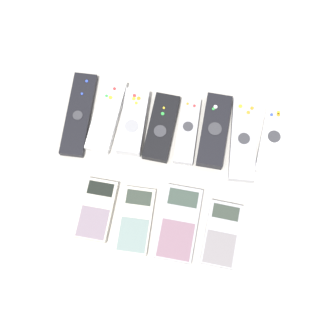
{
  "coord_description": "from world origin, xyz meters",
  "views": [
    {
      "loc": [
        0.05,
        -0.27,
        0.98
      ],
      "look_at": [
        0.0,
        0.02,
        0.01
      ],
      "focal_mm": 50.0,
      "sensor_mm": 36.0,
      "label": 1
    }
  ],
  "objects_px": {
    "calculator_0": "(97,210)",
    "calculator_1": "(136,220)",
    "remote_7": "(273,140)",
    "remote_4": "(187,131)",
    "remote_5": "(214,131)",
    "calculator_2": "(179,223)",
    "calculator_3": "(222,234)",
    "remote_0": "(79,114)",
    "remote_1": "(106,116)",
    "remote_3": "(161,127)",
    "remote_2": "(133,122)",
    "remote_6": "(243,139)"
  },
  "relations": [
    {
      "from": "calculator_0",
      "to": "calculator_1",
      "type": "relative_size",
      "value": 0.92
    },
    {
      "from": "calculator_2",
      "to": "remote_1",
      "type": "bearing_deg",
      "value": 133.74
    },
    {
      "from": "remote_0",
      "to": "remote_1",
      "type": "height_order",
      "value": "remote_1"
    },
    {
      "from": "remote_5",
      "to": "calculator_0",
      "type": "bearing_deg",
      "value": -134.93
    },
    {
      "from": "remote_2",
      "to": "calculator_2",
      "type": "height_order",
      "value": "remote_2"
    },
    {
      "from": "calculator_3",
      "to": "calculator_0",
      "type": "bearing_deg",
      "value": -179.49
    },
    {
      "from": "remote_0",
      "to": "remote_7",
      "type": "xyz_separation_m",
      "value": [
        0.44,
        0.01,
        0.0
      ]
    },
    {
      "from": "remote_5",
      "to": "calculator_2",
      "type": "xyz_separation_m",
      "value": [
        -0.05,
        -0.22,
        -0.0
      ]
    },
    {
      "from": "calculator_2",
      "to": "remote_7",
      "type": "bearing_deg",
      "value": 52.07
    },
    {
      "from": "remote_4",
      "to": "remote_7",
      "type": "xyz_separation_m",
      "value": [
        0.19,
        0.01,
        0.0
      ]
    },
    {
      "from": "remote_7",
      "to": "calculator_0",
      "type": "xyz_separation_m",
      "value": [
        -0.35,
        -0.22,
        -0.0
      ]
    },
    {
      "from": "remote_1",
      "to": "calculator_2",
      "type": "relative_size",
      "value": 1.12
    },
    {
      "from": "remote_1",
      "to": "remote_5",
      "type": "distance_m",
      "value": 0.25
    },
    {
      "from": "calculator_0",
      "to": "calculator_3",
      "type": "relative_size",
      "value": 0.96
    },
    {
      "from": "remote_0",
      "to": "remote_3",
      "type": "relative_size",
      "value": 1.26
    },
    {
      "from": "remote_1",
      "to": "calculator_2",
      "type": "bearing_deg",
      "value": -44.08
    },
    {
      "from": "calculator_0",
      "to": "calculator_2",
      "type": "relative_size",
      "value": 0.82
    },
    {
      "from": "calculator_0",
      "to": "calculator_1",
      "type": "distance_m",
      "value": 0.09
    },
    {
      "from": "remote_5",
      "to": "remote_7",
      "type": "bearing_deg",
      "value": 1.16
    },
    {
      "from": "remote_1",
      "to": "remote_3",
      "type": "relative_size",
      "value": 1.12
    },
    {
      "from": "remote_0",
      "to": "remote_7",
      "type": "bearing_deg",
      "value": -1.14
    },
    {
      "from": "remote_5",
      "to": "calculator_2",
      "type": "height_order",
      "value": "remote_5"
    },
    {
      "from": "remote_1",
      "to": "calculator_1",
      "type": "xyz_separation_m",
      "value": [
        0.11,
        -0.22,
        -0.0
      ]
    },
    {
      "from": "remote_4",
      "to": "calculator_1",
      "type": "height_order",
      "value": "remote_4"
    },
    {
      "from": "remote_1",
      "to": "calculator_1",
      "type": "bearing_deg",
      "value": -60.97
    },
    {
      "from": "calculator_0",
      "to": "calculator_1",
      "type": "height_order",
      "value": "calculator_0"
    },
    {
      "from": "remote_1",
      "to": "remote_2",
      "type": "distance_m",
      "value": 0.06
    },
    {
      "from": "remote_7",
      "to": "calculator_0",
      "type": "relative_size",
      "value": 1.24
    },
    {
      "from": "calculator_1",
      "to": "remote_7",
      "type": "bearing_deg",
      "value": 38.63
    },
    {
      "from": "remote_5",
      "to": "calculator_1",
      "type": "bearing_deg",
      "value": -120.51
    },
    {
      "from": "remote_3",
      "to": "remote_6",
      "type": "bearing_deg",
      "value": 2.62
    },
    {
      "from": "remote_5",
      "to": "remote_7",
      "type": "distance_m",
      "value": 0.13
    },
    {
      "from": "remote_1",
      "to": "remote_6",
      "type": "height_order",
      "value": "same"
    },
    {
      "from": "remote_7",
      "to": "calculator_3",
      "type": "bearing_deg",
      "value": -106.53
    },
    {
      "from": "remote_4",
      "to": "calculator_2",
      "type": "distance_m",
      "value": 0.21
    },
    {
      "from": "remote_0",
      "to": "remote_4",
      "type": "bearing_deg",
      "value": -2.43
    },
    {
      "from": "remote_7",
      "to": "calculator_0",
      "type": "distance_m",
      "value": 0.42
    },
    {
      "from": "remote_7",
      "to": "calculator_3",
      "type": "xyz_separation_m",
      "value": [
        -0.08,
        -0.23,
        -0.0
      ]
    },
    {
      "from": "remote_1",
      "to": "remote_3",
      "type": "distance_m",
      "value": 0.13
    },
    {
      "from": "remote_2",
      "to": "remote_7",
      "type": "distance_m",
      "value": 0.31
    },
    {
      "from": "remote_2",
      "to": "remote_0",
      "type": "bearing_deg",
      "value": 177.85
    },
    {
      "from": "remote_5",
      "to": "calculator_1",
      "type": "relative_size",
      "value": 1.19
    },
    {
      "from": "remote_6",
      "to": "remote_3",
      "type": "bearing_deg",
      "value": 176.7
    },
    {
      "from": "remote_3",
      "to": "calculator_2",
      "type": "height_order",
      "value": "remote_3"
    },
    {
      "from": "remote_5",
      "to": "calculator_0",
      "type": "relative_size",
      "value": 1.29
    },
    {
      "from": "calculator_0",
      "to": "remote_4",
      "type": "bearing_deg",
      "value": 52.86
    },
    {
      "from": "remote_4",
      "to": "remote_0",
      "type": "bearing_deg",
      "value": 178.91
    },
    {
      "from": "remote_6",
      "to": "remote_7",
      "type": "xyz_separation_m",
      "value": [
        0.07,
        0.01,
        -0.0
      ]
    },
    {
      "from": "remote_0",
      "to": "calculator_0",
      "type": "xyz_separation_m",
      "value": [
        0.09,
        -0.21,
        0.0
      ]
    },
    {
      "from": "remote_3",
      "to": "calculator_1",
      "type": "bearing_deg",
      "value": -92.84
    }
  ]
}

